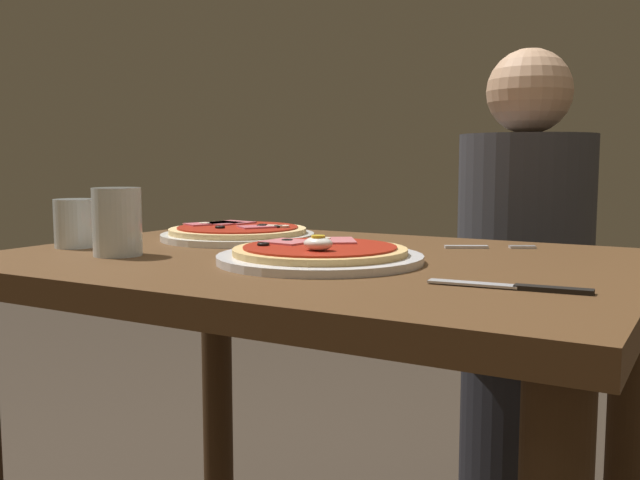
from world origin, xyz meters
TOP-DOWN VIEW (x-y plane):
  - dining_table at (0.00, 0.00)m, footprint 1.01×0.74m
  - pizza_foreground at (0.04, -0.06)m, footprint 0.31×0.31m
  - pizza_across_left at (-0.25, 0.13)m, footprint 0.30×0.30m
  - water_glass_near at (-0.43, -0.11)m, footprint 0.07×0.07m
  - water_glass_far at (-0.28, -0.15)m, footprint 0.08×0.08m
  - fork at (0.21, 0.23)m, footprint 0.15×0.09m
  - knife at (0.36, -0.14)m, footprint 0.20×0.04m
  - diner_person at (0.15, 0.74)m, footprint 0.32×0.32m

SIDE VIEW (x-z plane):
  - diner_person at x=0.15m, z-range -0.03..1.15m
  - dining_table at x=0.00m, z-range 0.24..1.01m
  - fork at x=0.21m, z-range 0.77..0.77m
  - knife at x=0.36m, z-range 0.77..0.77m
  - pizza_foreground at x=0.04m, z-range 0.75..0.80m
  - pizza_across_left at x=-0.25m, z-range 0.76..0.79m
  - water_glass_near at x=-0.43m, z-range 0.76..0.85m
  - water_glass_far at x=-0.28m, z-range 0.76..0.87m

